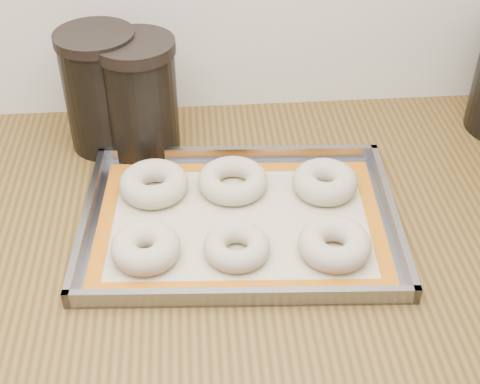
{
  "coord_description": "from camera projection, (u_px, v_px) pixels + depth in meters",
  "views": [
    {
      "loc": [
        -0.18,
        0.91,
        1.55
      ],
      "look_at": [
        -0.12,
        1.66,
        0.96
      ],
      "focal_mm": 50.0,
      "sensor_mm": 36.0,
      "label": 1
    }
  ],
  "objects": [
    {
      "name": "baking_mat",
      "position": [
        240.0,
        221.0,
        0.99
      ],
      "size": [
        0.44,
        0.32,
        0.0
      ],
      "rotation": [
        0.0,
        0.0,
        -0.06
      ],
      "color": "#C6B793",
      "rests_on": "baking_tray"
    },
    {
      "name": "bagel_back_left",
      "position": [
        154.0,
        184.0,
        1.03
      ],
      "size": [
        0.13,
        0.13,
        0.04
      ],
      "primitive_type": "torus",
      "rotation": [
        0.0,
        0.0,
        -0.26
      ],
      "color": "#BBAB91",
      "rests_on": "baking_mat"
    },
    {
      "name": "bagel_front_mid",
      "position": [
        237.0,
        247.0,
        0.92
      ],
      "size": [
        0.11,
        0.11,
        0.03
      ],
      "primitive_type": "torus",
      "rotation": [
        0.0,
        0.0,
        0.22
      ],
      "color": "#BBAB91",
      "rests_on": "baking_mat"
    },
    {
      "name": "canister_mid",
      "position": [
        139.0,
        97.0,
        1.09
      ],
      "size": [
        0.13,
        0.13,
        0.2
      ],
      "color": "black",
      "rests_on": "countertop"
    },
    {
      "name": "bagel_back_mid",
      "position": [
        233.0,
        181.0,
        1.04
      ],
      "size": [
        0.12,
        0.12,
        0.03
      ],
      "primitive_type": "torus",
      "rotation": [
        0.0,
        0.0,
        0.09
      ],
      "color": "#BBAB91",
      "rests_on": "baking_mat"
    },
    {
      "name": "bagel_front_left",
      "position": [
        146.0,
        248.0,
        0.92
      ],
      "size": [
        0.12,
        0.12,
        0.04
      ],
      "primitive_type": "torus",
      "rotation": [
        0.0,
        0.0,
        -0.22
      ],
      "color": "#BBAB91",
      "rests_on": "baking_mat"
    },
    {
      "name": "bagel_front_right",
      "position": [
        334.0,
        244.0,
        0.92
      ],
      "size": [
        0.12,
        0.12,
        0.04
      ],
      "primitive_type": "torus",
      "rotation": [
        0.0,
        0.0,
        -0.17
      ],
      "color": "#BBAB91",
      "rests_on": "baking_mat"
    },
    {
      "name": "countertop",
      "position": [
        315.0,
        222.0,
        1.03
      ],
      "size": [
        3.06,
        0.68,
        0.04
      ],
      "primitive_type": "cube",
      "color": "brown",
      "rests_on": "cabinet"
    },
    {
      "name": "canister_left",
      "position": [
        102.0,
        90.0,
        1.1
      ],
      "size": [
        0.13,
        0.13,
        0.2
      ],
      "color": "black",
      "rests_on": "countertop"
    },
    {
      "name": "bagel_back_right",
      "position": [
        325.0,
        182.0,
        1.03
      ],
      "size": [
        0.12,
        0.12,
        0.04
      ],
      "primitive_type": "torus",
      "rotation": [
        0.0,
        0.0,
        -0.26
      ],
      "color": "#BBAB91",
      "rests_on": "baking_mat"
    },
    {
      "name": "baking_tray",
      "position": [
        240.0,
        220.0,
        0.99
      ],
      "size": [
        0.48,
        0.36,
        0.03
      ],
      "rotation": [
        0.0,
        0.0,
        -0.06
      ],
      "color": "gray",
      "rests_on": "countertop"
    }
  ]
}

